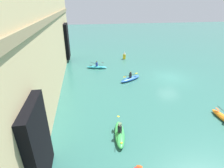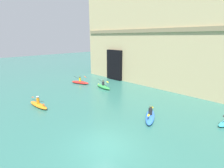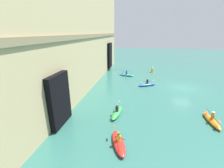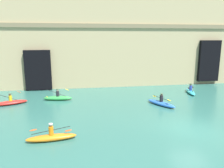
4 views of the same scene
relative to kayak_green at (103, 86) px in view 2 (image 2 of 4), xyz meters
The scene contains 6 objects.
ground_plane 13.07m from the kayak_green, 42.05° to the right, with size 120.00×120.00×0.00m, color #2D665B.
cliff_bluff 14.19m from the kayak_green, 44.83° to the left, with size 35.25×7.76×15.09m.
kayak_green is the anchor object (origin of this frame).
kayak_blue 10.19m from the kayak_green, 19.05° to the right, with size 2.17×3.05×1.16m.
kayak_orange 8.99m from the kayak_green, 88.03° to the right, with size 3.07×0.90×1.11m.
kayak_red 4.34m from the kayak_green, 169.27° to the right, with size 3.06×1.79×1.21m.
Camera 2 is at (7.29, -6.50, 6.76)m, focal length 28.00 mm.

